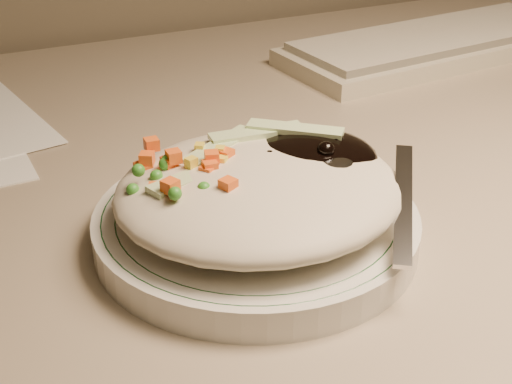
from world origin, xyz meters
name	(u,v)px	position (x,y,z in m)	size (l,w,h in m)	color
desk	(285,305)	(0.00, 1.38, 0.54)	(1.40, 0.70, 0.74)	gray
plate	(256,226)	(-0.11, 1.23, 0.75)	(0.22, 0.22, 0.02)	silver
plate_rim	(256,213)	(-0.11, 1.23, 0.76)	(0.21, 0.21, 0.00)	#144723
meal	(262,184)	(-0.10, 1.22, 0.78)	(0.21, 0.19, 0.05)	beige
keyboard	(438,44)	(0.27, 1.50, 0.75)	(0.40, 0.17, 0.03)	#BEB69C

